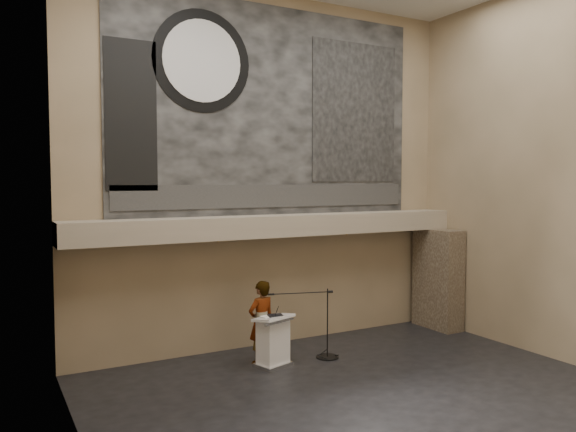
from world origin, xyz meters
TOP-DOWN VIEW (x-y plane):
  - floor at (0.00, 0.00)m, footprint 10.00×10.00m
  - wall_back at (0.00, 4.00)m, footprint 10.00×0.02m
  - wall_left at (-5.00, 0.00)m, footprint 0.02×8.00m
  - wall_right at (5.00, 0.00)m, footprint 0.02×8.00m
  - soffit at (0.00, 3.60)m, footprint 10.00×0.80m
  - sprinkler_left at (-1.60, 3.55)m, footprint 0.04×0.04m
  - sprinkler_right at (1.90, 3.55)m, footprint 0.04×0.04m
  - banner at (0.00, 3.97)m, footprint 8.00×0.05m
  - banner_text_strip at (0.00, 3.93)m, footprint 7.76×0.02m
  - banner_clock_rim at (-1.80, 3.93)m, footprint 2.30×0.02m
  - banner_clock_face at (-1.80, 3.91)m, footprint 1.84×0.02m
  - banner_building_print at (2.40, 3.93)m, footprint 2.60×0.02m
  - banner_brick_print at (-3.40, 3.93)m, footprint 1.10×0.02m
  - stone_pier at (4.65, 3.15)m, footprint 0.60×1.40m
  - lectern at (-0.80, 2.42)m, footprint 0.94×0.78m
  - binder at (-0.76, 2.38)m, footprint 0.35×0.31m
  - papers at (-0.93, 2.43)m, footprint 0.26×0.32m
  - speaker_person at (-0.92, 2.74)m, footprint 0.74×0.56m
  - mic_stand at (0.51, 2.39)m, footprint 1.58×0.65m

SIDE VIEW (x-z plane):
  - floor at x=0.00m, z-range 0.00..0.00m
  - mic_stand at x=0.51m, z-range -0.54..1.04m
  - lectern at x=-0.80m, z-range -0.02..1.12m
  - speaker_person at x=-0.92m, z-range 0.00..1.83m
  - papers at x=-0.93m, z-range 1.10..1.10m
  - binder at x=-0.76m, z-range 1.10..1.14m
  - stone_pier at x=4.65m, z-range 0.00..2.70m
  - sprinkler_left at x=-1.60m, z-range 2.64..2.70m
  - sprinkler_right at x=1.90m, z-range 2.64..2.70m
  - soffit at x=0.00m, z-range 2.70..3.20m
  - banner_text_strip at x=0.00m, z-range 3.38..3.93m
  - wall_back at x=0.00m, z-range 0.00..8.50m
  - wall_left at x=-5.00m, z-range 0.00..8.50m
  - wall_right at x=5.00m, z-range 0.00..8.50m
  - banner_brick_print at x=-3.40m, z-range 3.80..7.00m
  - banner at x=0.00m, z-range 3.20..8.20m
  - banner_building_print at x=2.40m, z-range 4.00..7.60m
  - banner_clock_rim at x=-1.80m, z-range 5.55..7.85m
  - banner_clock_face at x=-1.80m, z-range 5.78..7.62m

